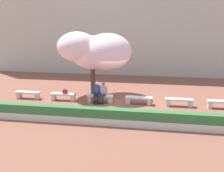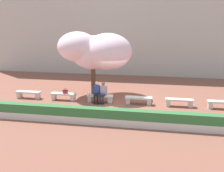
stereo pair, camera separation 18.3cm
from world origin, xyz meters
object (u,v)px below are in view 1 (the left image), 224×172
at_px(stone_bench_near_west, 63,96).
at_px(person_seated_left, 97,91).
at_px(stone_bench_near_east, 139,99).
at_px(stone_bench_center, 100,97).
at_px(person_seated_right, 103,91).
at_px(handbag, 65,92).
at_px(cherry_tree_main, 96,51).
at_px(stone_bench_far_east, 222,103).
at_px(stone_bench_west_end, 28,94).
at_px(stone_bench_east_end, 179,101).

height_order(stone_bench_near_west, person_seated_left, person_seated_left).
bearing_deg(stone_bench_near_east, stone_bench_center, 180.00).
relative_size(stone_bench_near_east, person_seated_right, 1.24).
bearing_deg(stone_bench_near_west, handbag, -10.94).
distance_m(person_seated_left, cherry_tree_main, 2.86).
bearing_deg(stone_bench_center, person_seated_right, -14.79).
bearing_deg(stone_bench_far_east, person_seated_right, -179.56).
bearing_deg(stone_bench_far_east, cherry_tree_main, 168.01).
relative_size(stone_bench_west_end, person_seated_left, 1.24).
xyz_separation_m(stone_bench_far_east, person_seated_left, (-7.30, -0.05, 0.40)).
relative_size(stone_bench_far_east, person_seated_left, 1.24).
distance_m(stone_bench_near_west, stone_bench_center, 2.37).
relative_size(stone_bench_near_west, cherry_tree_main, 0.33).
distance_m(stone_bench_center, person_seated_right, 0.45).
relative_size(stone_bench_near_east, cherry_tree_main, 0.33).
xyz_separation_m(stone_bench_west_end, person_seated_right, (4.93, -0.05, 0.40)).
distance_m(stone_bench_far_east, person_seated_left, 7.31).
relative_size(stone_bench_far_east, person_seated_right, 1.24).
distance_m(stone_bench_west_end, cherry_tree_main, 5.17).
bearing_deg(stone_bench_near_west, person_seated_right, -1.19).
bearing_deg(stone_bench_center, stone_bench_near_east, 0.00).
bearing_deg(stone_bench_east_end, stone_bench_near_west, 180.00).
xyz_separation_m(stone_bench_west_end, person_seated_left, (4.53, -0.05, 0.40)).
height_order(stone_bench_west_end, stone_bench_east_end, same).
height_order(stone_bench_center, cherry_tree_main, cherry_tree_main).
bearing_deg(handbag, stone_bench_west_end, 179.36).
relative_size(stone_bench_west_end, stone_bench_center, 1.00).
distance_m(stone_bench_near_east, stone_bench_far_east, 4.73).
bearing_deg(stone_bench_near_west, cherry_tree_main, 43.27).
xyz_separation_m(stone_bench_west_end, stone_bench_center, (4.73, 0.00, 0.00)).
height_order(person_seated_left, cherry_tree_main, cherry_tree_main).
relative_size(stone_bench_near_east, stone_bench_far_east, 1.00).
distance_m(stone_bench_near_east, person_seated_right, 2.20).
bearing_deg(person_seated_left, handbag, 179.29).
height_order(person_seated_right, cherry_tree_main, cherry_tree_main).
xyz_separation_m(stone_bench_center, stone_bench_near_east, (2.37, 0.00, 0.00)).
bearing_deg(person_seated_right, stone_bench_center, 165.21).
xyz_separation_m(person_seated_left, person_seated_right, (0.40, 0.00, 0.00)).
distance_m(stone_bench_west_end, handbag, 2.53).
bearing_deg(handbag, stone_bench_center, 0.73).
distance_m(stone_bench_near_west, person_seated_left, 2.20).
bearing_deg(person_seated_left, cherry_tree_main, 103.97).
xyz_separation_m(stone_bench_near_west, person_seated_left, (2.16, -0.05, 0.40)).
relative_size(stone_bench_center, person_seated_left, 1.24).
xyz_separation_m(stone_bench_near_west, handbag, (0.15, -0.03, 0.28)).
distance_m(stone_bench_west_end, person_seated_right, 4.95).
height_order(stone_bench_west_end, person_seated_left, person_seated_left).
bearing_deg(person_seated_left, stone_bench_west_end, 179.33).
bearing_deg(stone_bench_east_end, cherry_tree_main, 162.97).
height_order(stone_bench_east_end, person_seated_right, person_seated_right).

